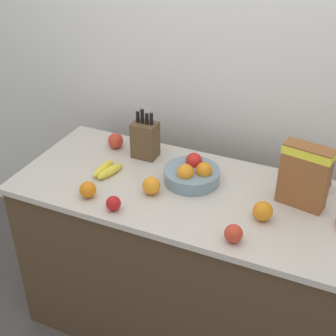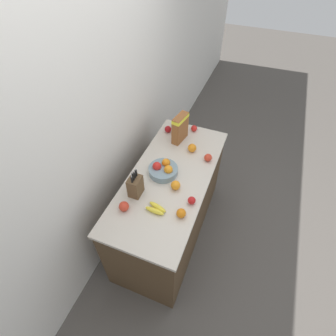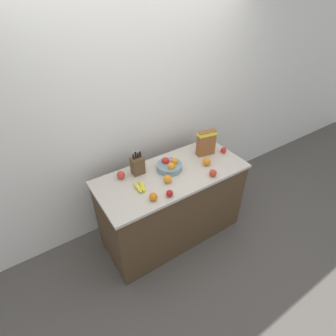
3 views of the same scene
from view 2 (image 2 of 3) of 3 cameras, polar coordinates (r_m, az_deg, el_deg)
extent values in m
plane|color=#514C47|center=(3.04, 0.35, -13.04)|extent=(14.00, 14.00, 0.00)
cube|color=silver|center=(2.25, -13.07, 9.30)|extent=(9.00, 0.06, 2.60)
cube|color=#4C3823|center=(2.68, 0.39, -8.34)|extent=(1.52, 0.66, 0.86)
cube|color=beige|center=(2.33, 0.44, -1.98)|extent=(1.55, 0.69, 0.03)
cube|color=brown|center=(2.14, -7.11, -3.96)|extent=(0.12, 0.09, 0.18)
cylinder|color=black|center=(2.03, -7.88, -2.52)|extent=(0.02, 0.02, 0.06)
cube|color=silver|center=(1.99, -8.02, -1.60)|extent=(0.01, 0.00, 0.04)
cylinder|color=black|center=(2.04, -7.59, -1.89)|extent=(0.02, 0.02, 0.07)
cube|color=silver|center=(2.00, -7.73, -0.91)|extent=(0.01, 0.00, 0.03)
cylinder|color=black|center=(2.06, -7.26, -1.58)|extent=(0.02, 0.02, 0.06)
cube|color=silver|center=(2.03, -7.36, -0.82)|extent=(0.01, 0.00, 0.02)
cylinder|color=black|center=(2.07, -6.96, -1.06)|extent=(0.02, 0.02, 0.06)
cube|color=silver|center=(2.04, -7.06, -0.28)|extent=(0.01, 0.00, 0.02)
cube|color=brown|center=(2.59, 2.64, 8.62)|extent=(0.21, 0.11, 0.28)
cube|color=yellow|center=(2.53, 2.73, 10.73)|extent=(0.21, 0.11, 0.04)
cylinder|color=gray|center=(2.32, -1.06, -0.55)|extent=(0.26, 0.26, 0.06)
sphere|color=orange|center=(2.33, -0.44, 1.18)|extent=(0.08, 0.08, 0.08)
sphere|color=red|center=(2.30, -2.45, 0.36)|extent=(0.08, 0.08, 0.08)
sphere|color=orange|center=(2.27, 0.09, -0.28)|extent=(0.08, 0.08, 0.08)
ellipsoid|color=yellow|center=(2.07, -2.93, -9.28)|extent=(0.05, 0.16, 0.04)
ellipsoid|color=yellow|center=(2.09, -2.28, -8.46)|extent=(0.08, 0.17, 0.04)
sphere|color=red|center=(2.78, 5.74, 8.57)|extent=(0.07, 0.07, 0.07)
sphere|color=red|center=(2.46, 8.72, 2.24)|extent=(0.07, 0.07, 0.07)
sphere|color=#A31419|center=(2.76, -0.02, 8.46)|extent=(0.07, 0.07, 0.07)
sphere|color=red|center=(2.09, -9.58, -8.24)|extent=(0.08, 0.08, 0.08)
sphere|color=red|center=(2.12, 5.17, -7.05)|extent=(0.06, 0.06, 0.06)
sphere|color=orange|center=(2.03, 2.89, -9.80)|extent=(0.07, 0.07, 0.07)
sphere|color=orange|center=(2.53, 5.26, 4.36)|extent=(0.08, 0.08, 0.08)
sphere|color=orange|center=(2.20, 1.66, -3.79)|extent=(0.08, 0.08, 0.08)
camera|label=1|loc=(2.41, 50.54, 18.27)|focal=50.00mm
camera|label=3|loc=(1.20, 92.20, -9.62)|focal=28.00mm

